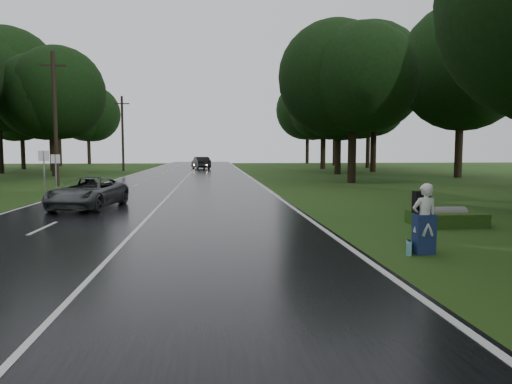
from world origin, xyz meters
TOP-DOWN VIEW (x-y plane):
  - ground at (0.00, 0.00)m, footprint 160.00×160.00m
  - road at (0.00, 20.00)m, footprint 12.00×140.00m
  - lane_center at (0.00, 20.00)m, footprint 0.12×140.00m
  - grey_car at (-2.95, 7.23)m, footprint 2.90×5.01m
  - far_car at (0.84, 49.48)m, footprint 2.79×5.17m
  - hitchhiker at (7.44, -2.49)m, footprint 0.66×0.60m
  - suitcase at (7.06, -2.52)m, footprint 0.29×0.45m
  - culvert at (10.13, 1.60)m, footprint 1.25×0.63m
  - utility_pole_mid at (-8.50, 20.74)m, footprint 1.80×0.28m
  - utility_pole_far at (-8.50, 45.40)m, footprint 1.80×0.28m
  - road_sign_a at (-7.20, 14.46)m, footprint 0.60×0.10m
  - road_sign_b at (-7.20, 16.45)m, footprint 0.54×0.10m
  - tree_left_e at (-12.86, 33.89)m, footprint 8.88×8.88m
  - tree_left_f at (-16.88, 45.53)m, footprint 9.72×9.72m
  - tree_right_d at (13.10, 22.07)m, footprint 9.14×9.14m
  - tree_right_e at (15.52, 35.03)m, footprint 8.95×8.95m
  - tree_right_f at (17.21, 48.70)m, footprint 9.38×9.38m

SIDE VIEW (x-z plane):
  - ground at x=0.00m, z-range 0.00..0.00m
  - culvert at x=10.13m, z-range -0.31..0.31m
  - utility_pole_mid at x=-8.50m, z-range -4.63..4.63m
  - utility_pole_far at x=-8.50m, z-range -4.53..4.53m
  - road_sign_a at x=-7.20m, z-range -1.25..1.25m
  - road_sign_b at x=-7.20m, z-range -1.13..1.13m
  - tree_left_e at x=-12.86m, z-range -6.94..6.94m
  - tree_left_f at x=-16.88m, z-range -7.59..7.59m
  - tree_right_d at x=13.10m, z-range -7.14..7.14m
  - tree_right_e at x=15.52m, z-range -6.99..6.99m
  - tree_right_f at x=17.21m, z-range -7.33..7.33m
  - road at x=0.00m, z-range 0.00..0.04m
  - lane_center at x=0.00m, z-range 0.04..0.05m
  - suitcase at x=7.06m, z-range 0.00..0.31m
  - grey_car at x=-2.95m, z-range 0.04..1.35m
  - hitchhiker at x=7.44m, z-range -0.06..1.65m
  - far_car at x=0.84m, z-range 0.04..1.66m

